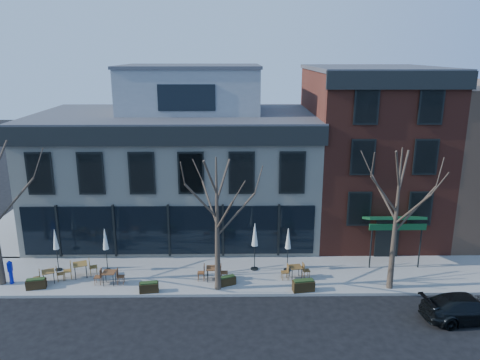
{
  "coord_description": "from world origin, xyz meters",
  "views": [
    {
      "loc": [
        3.85,
        -25.94,
        12.12
      ],
      "look_at": [
        4.23,
        2.0,
        4.41
      ],
      "focal_mm": 35.0,
      "sensor_mm": 36.0,
      "label": 1
    }
  ],
  "objects_px": {
    "call_box": "(10,271)",
    "cafe_set_0": "(48,275)",
    "umbrella_0": "(56,242)",
    "parked_sedan": "(467,308)"
  },
  "relations": [
    {
      "from": "cafe_set_0",
      "to": "umbrella_0",
      "type": "height_order",
      "value": "umbrella_0"
    },
    {
      "from": "call_box",
      "to": "cafe_set_0",
      "type": "xyz_separation_m",
      "value": [
        1.97,
        0.03,
        -0.28
      ]
    },
    {
      "from": "call_box",
      "to": "umbrella_0",
      "type": "xyz_separation_m",
      "value": [
        1.93,
        1.55,
        1.03
      ]
    },
    {
      "from": "call_box",
      "to": "cafe_set_0",
      "type": "height_order",
      "value": "call_box"
    },
    {
      "from": "cafe_set_0",
      "to": "umbrella_0",
      "type": "relative_size",
      "value": 0.65
    },
    {
      "from": "call_box",
      "to": "cafe_set_0",
      "type": "bearing_deg",
      "value": 1.02
    },
    {
      "from": "umbrella_0",
      "to": "parked_sedan",
      "type": "bearing_deg",
      "value": -13.85
    },
    {
      "from": "call_box",
      "to": "cafe_set_0",
      "type": "distance_m",
      "value": 1.99
    },
    {
      "from": "parked_sedan",
      "to": "umbrella_0",
      "type": "height_order",
      "value": "umbrella_0"
    },
    {
      "from": "cafe_set_0",
      "to": "umbrella_0",
      "type": "bearing_deg",
      "value": 91.54
    }
  ]
}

